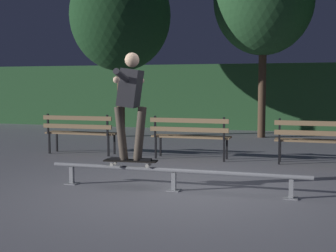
{
  "coord_description": "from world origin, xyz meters",
  "views": [
    {
      "loc": [
        1.82,
        -6.32,
        1.5
      ],
      "look_at": [
        -0.33,
        0.79,
        0.85
      ],
      "focal_mm": 50.1,
      "sensor_mm": 36.0,
      "label": 1
    }
  ],
  "objects_px": {
    "grind_rail": "(174,174)",
    "park_bench_left_center": "(190,133)",
    "skateboard": "(131,161)",
    "park_bench_right_center": "(319,137)",
    "skateboarder": "(130,97)",
    "tree_far_left": "(120,16)",
    "park_bench_leftmost": "(80,130)",
    "tree_behind_benches": "(264,0)"
  },
  "relations": [
    {
      "from": "grind_rail",
      "to": "tree_behind_benches",
      "type": "xyz_separation_m",
      "value": [
        0.52,
        7.28,
        3.62
      ]
    },
    {
      "from": "park_bench_right_center",
      "to": "skateboarder",
      "type": "bearing_deg",
      "value": -133.77
    },
    {
      "from": "skateboarder",
      "to": "park_bench_right_center",
      "type": "height_order",
      "value": "skateboarder"
    },
    {
      "from": "park_bench_left_center",
      "to": "tree_far_left",
      "type": "relative_size",
      "value": 0.32
    },
    {
      "from": "skateboarder",
      "to": "park_bench_left_center",
      "type": "distance_m",
      "value": 2.89
    },
    {
      "from": "skateboarder",
      "to": "park_bench_leftmost",
      "type": "xyz_separation_m",
      "value": [
        -2.26,
        2.77,
        -0.79
      ]
    },
    {
      "from": "tree_far_left",
      "to": "park_bench_left_center",
      "type": "bearing_deg",
      "value": -50.25
    },
    {
      "from": "grind_rail",
      "to": "tree_far_left",
      "type": "distance_m",
      "value": 7.91
    },
    {
      "from": "tree_far_left",
      "to": "tree_behind_benches",
      "type": "distance_m",
      "value": 4.08
    },
    {
      "from": "grind_rail",
      "to": "park_bench_right_center",
      "type": "height_order",
      "value": "park_bench_right_center"
    },
    {
      "from": "skateboard",
      "to": "park_bench_leftmost",
      "type": "height_order",
      "value": "park_bench_leftmost"
    },
    {
      "from": "skateboard",
      "to": "park_bench_left_center",
      "type": "relative_size",
      "value": 0.5
    },
    {
      "from": "tree_behind_benches",
      "to": "park_bench_right_center",
      "type": "bearing_deg",
      "value": -71.79
    },
    {
      "from": "park_bench_right_center",
      "to": "tree_behind_benches",
      "type": "bearing_deg",
      "value": 108.21
    },
    {
      "from": "skateboard",
      "to": "tree_behind_benches",
      "type": "height_order",
      "value": "tree_behind_benches"
    },
    {
      "from": "skateboard",
      "to": "park_bench_left_center",
      "type": "xyz_separation_m",
      "value": [
        0.2,
        2.77,
        0.14
      ]
    },
    {
      "from": "park_bench_leftmost",
      "to": "tree_behind_benches",
      "type": "relative_size",
      "value": 0.3
    },
    {
      "from": "skateboard",
      "to": "tree_far_left",
      "type": "relative_size",
      "value": 0.16
    },
    {
      "from": "park_bench_left_center",
      "to": "skateboarder",
      "type": "bearing_deg",
      "value": -94.04
    },
    {
      "from": "skateboarder",
      "to": "tree_far_left",
      "type": "height_order",
      "value": "tree_far_left"
    },
    {
      "from": "skateboard",
      "to": "park_bench_right_center",
      "type": "xyz_separation_m",
      "value": [
        2.66,
        2.77,
        0.14
      ]
    },
    {
      "from": "skateboard",
      "to": "tree_far_left",
      "type": "bearing_deg",
      "value": 113.62
    },
    {
      "from": "grind_rail",
      "to": "park_bench_right_center",
      "type": "distance_m",
      "value": 3.43
    },
    {
      "from": "skateboarder",
      "to": "park_bench_right_center",
      "type": "distance_m",
      "value": 3.92
    },
    {
      "from": "skateboard",
      "to": "park_bench_left_center",
      "type": "distance_m",
      "value": 2.78
    },
    {
      "from": "grind_rail",
      "to": "park_bench_left_center",
      "type": "xyz_separation_m",
      "value": [
        -0.46,
        2.77,
        0.29
      ]
    },
    {
      "from": "skateboard",
      "to": "tree_behind_benches",
      "type": "xyz_separation_m",
      "value": [
        1.18,
        7.28,
        3.47
      ]
    },
    {
      "from": "tree_far_left",
      "to": "tree_behind_benches",
      "type": "relative_size",
      "value": 0.94
    },
    {
      "from": "park_bench_left_center",
      "to": "tree_behind_benches",
      "type": "bearing_deg",
      "value": 77.75
    },
    {
      "from": "tree_far_left",
      "to": "park_bench_right_center",
      "type": "bearing_deg",
      "value": -33.36
    },
    {
      "from": "park_bench_right_center",
      "to": "tree_behind_benches",
      "type": "xyz_separation_m",
      "value": [
        -1.48,
        4.5,
        3.33
      ]
    },
    {
      "from": "grind_rail",
      "to": "park_bench_leftmost",
      "type": "xyz_separation_m",
      "value": [
        -2.92,
        2.77,
        0.29
      ]
    },
    {
      "from": "park_bench_right_center",
      "to": "tree_far_left",
      "type": "height_order",
      "value": "tree_far_left"
    },
    {
      "from": "park_bench_leftmost",
      "to": "skateboarder",
      "type": "bearing_deg",
      "value": -50.76
    },
    {
      "from": "park_bench_leftmost",
      "to": "skateboard",
      "type": "bearing_deg",
      "value": -50.8
    },
    {
      "from": "grind_rail",
      "to": "park_bench_right_center",
      "type": "xyz_separation_m",
      "value": [
        2.0,
        2.77,
        0.29
      ]
    },
    {
      "from": "skateboarder",
      "to": "park_bench_left_center",
      "type": "bearing_deg",
      "value": 85.96
    },
    {
      "from": "skateboarder",
      "to": "park_bench_right_center",
      "type": "xyz_separation_m",
      "value": [
        2.66,
        2.77,
        -0.79
      ]
    },
    {
      "from": "grind_rail",
      "to": "skateboard",
      "type": "distance_m",
      "value": 0.67
    },
    {
      "from": "park_bench_leftmost",
      "to": "tree_far_left",
      "type": "distance_m",
      "value": 4.66
    },
    {
      "from": "skateboarder",
      "to": "tree_far_left",
      "type": "relative_size",
      "value": 0.31
    },
    {
      "from": "grind_rail",
      "to": "skateboarder",
      "type": "xyz_separation_m",
      "value": [
        -0.65,
        0.0,
        1.08
      ]
    }
  ]
}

